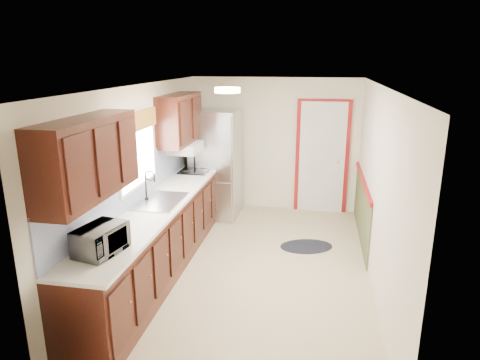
% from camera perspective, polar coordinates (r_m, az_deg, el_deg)
% --- Properties ---
extents(room_shell, '(3.20, 5.20, 2.52)m').
position_cam_1_polar(room_shell, '(5.41, 1.96, -0.35)').
color(room_shell, '#C3AF89').
rests_on(room_shell, ground).
extents(kitchen_run, '(0.63, 4.00, 2.20)m').
position_cam_1_polar(kitchen_run, '(5.58, -11.23, -4.38)').
color(kitchen_run, black).
rests_on(kitchen_run, ground).
extents(back_wall_trim, '(1.12, 2.30, 2.08)m').
position_cam_1_polar(back_wall_trim, '(7.58, 11.91, 1.62)').
color(back_wall_trim, maroon).
rests_on(back_wall_trim, ground).
extents(ceiling_fixture, '(0.30, 0.30, 0.06)m').
position_cam_1_polar(ceiling_fixture, '(5.06, -1.69, 11.89)').
color(ceiling_fixture, '#FFD88C').
rests_on(ceiling_fixture, room_shell).
extents(microwave, '(0.36, 0.53, 0.33)m').
position_cam_1_polar(microwave, '(4.24, -18.12, -7.23)').
color(microwave, white).
rests_on(microwave, kitchen_run).
extents(refrigerator, '(0.80, 0.79, 1.88)m').
position_cam_1_polar(refrigerator, '(7.47, -3.27, 2.14)').
color(refrigerator, '#B7B7BC').
rests_on(refrigerator, ground).
extents(rug, '(0.90, 0.71, 0.01)m').
position_cam_1_polar(rug, '(6.55, 8.83, -8.73)').
color(rug, black).
rests_on(rug, ground).
extents(cooktop, '(0.46, 0.56, 0.02)m').
position_cam_1_polar(cooktop, '(7.05, -5.96, 1.32)').
color(cooktop, black).
rests_on(cooktop, kitchen_run).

